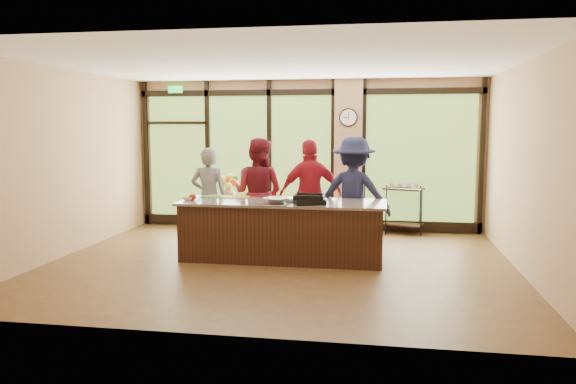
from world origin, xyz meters
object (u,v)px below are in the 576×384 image
(flower_stand, at_px, (228,218))
(cook_left, at_px, (209,197))
(cook_right, at_px, (354,194))
(roasting_pan, at_px, (309,202))
(island_base, at_px, (283,231))
(bar_cart, at_px, (403,203))

(flower_stand, bearing_deg, cook_left, -78.67)
(cook_right, relative_size, roasting_pan, 4.29)
(cook_left, xyz_separation_m, cook_right, (2.51, -0.02, 0.10))
(roasting_pan, bearing_deg, island_base, 129.85)
(flower_stand, distance_m, bar_cart, 3.39)
(flower_stand, bearing_deg, cook_right, 3.59)
(cook_left, xyz_separation_m, roasting_pan, (1.90, -1.06, 0.10))
(cook_left, xyz_separation_m, bar_cart, (3.39, 1.65, -0.26))
(cook_right, distance_m, roasting_pan, 1.21)
(roasting_pan, height_order, bar_cart, roasting_pan)
(flower_stand, bearing_deg, island_base, -28.15)
(cook_left, distance_m, roasting_pan, 2.18)
(island_base, distance_m, cook_right, 1.41)
(cook_left, relative_size, cook_right, 0.90)
(cook_right, height_order, roasting_pan, cook_right)
(cook_left, distance_m, flower_stand, 0.91)
(island_base, xyz_separation_m, cook_left, (-1.45, 0.80, 0.42))
(island_base, distance_m, cook_left, 1.71)
(cook_right, distance_m, flower_stand, 2.57)
(cook_right, xyz_separation_m, roasting_pan, (-0.61, -1.04, 0.00))
(roasting_pan, relative_size, flower_stand, 0.62)
(island_base, bearing_deg, flower_stand, 130.22)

